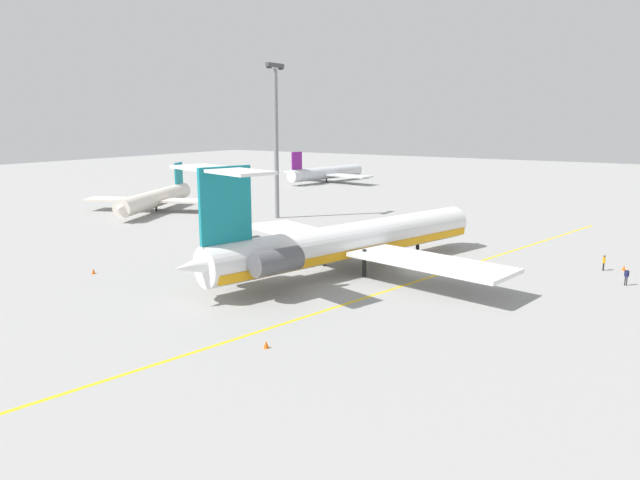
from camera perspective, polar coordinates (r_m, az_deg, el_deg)
ground at (r=60.72m, az=9.16°, el=-3.32°), size 367.67×367.67×0.00m
main_jetliner at (r=60.42m, az=2.39°, el=-0.15°), size 39.34×35.27×11.68m
airliner_mid_right at (r=103.98m, az=-15.94°, el=3.89°), size 24.67×24.86×7.71m
airliner_far_right at (r=149.55m, az=0.82°, el=6.62°), size 27.01×26.82×8.08m
ground_crew_near_nose at (r=62.88m, az=27.81°, el=-2.99°), size 0.28×0.43×1.73m
ground_crew_near_tail at (r=68.00m, az=26.04°, el=-1.84°), size 0.37×0.27×1.68m
safety_cone_nose at (r=69.21m, az=27.60°, el=-2.43°), size 0.40×0.40×0.55m
safety_cone_wingtip at (r=41.23m, az=-5.30°, el=-10.13°), size 0.40×0.40×0.55m
safety_cone_tail at (r=64.38m, az=-21.30°, el=-2.87°), size 0.40×0.40×0.55m
taxiway_centreline at (r=58.58m, az=9.81°, el=-3.89°), size 84.69×19.55×0.01m
light_mast at (r=93.34m, az=-4.32°, el=10.23°), size 4.00×0.70×24.10m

